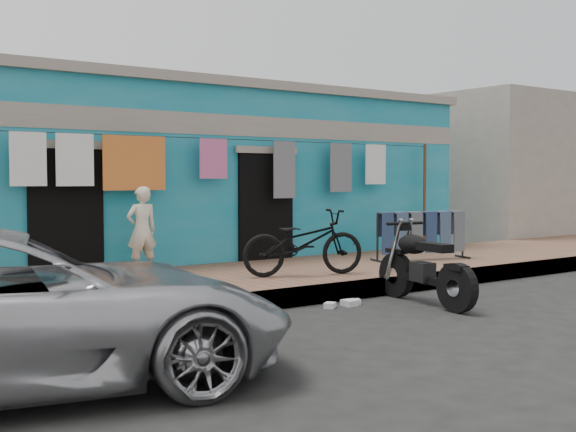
{
  "coord_description": "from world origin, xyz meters",
  "views": [
    {
      "loc": [
        -5.69,
        -5.92,
        1.66
      ],
      "look_at": [
        0.0,
        2.0,
        1.15
      ],
      "focal_mm": 45.0,
      "sensor_mm": 36.0,
      "label": 1
    }
  ],
  "objects_px": {
    "bicycle": "(303,235)",
    "motorcycle": "(425,264)",
    "car": "(0,307)",
    "seated_person": "(142,230)",
    "jeans_rack": "(421,235)"
  },
  "relations": [
    {
      "from": "bicycle",
      "to": "motorcycle",
      "type": "relative_size",
      "value": 1.05
    },
    {
      "from": "car",
      "to": "seated_person",
      "type": "relative_size",
      "value": 3.64
    },
    {
      "from": "seated_person",
      "to": "bicycle",
      "type": "height_order",
      "value": "seated_person"
    },
    {
      "from": "car",
      "to": "bicycle",
      "type": "distance_m",
      "value": 5.45
    },
    {
      "from": "motorcycle",
      "to": "seated_person",
      "type": "bearing_deg",
      "value": 136.67
    },
    {
      "from": "seated_person",
      "to": "motorcycle",
      "type": "xyz_separation_m",
      "value": [
        2.51,
        -3.31,
        -0.36
      ]
    },
    {
      "from": "bicycle",
      "to": "motorcycle",
      "type": "distance_m",
      "value": 1.89
    },
    {
      "from": "seated_person",
      "to": "bicycle",
      "type": "relative_size",
      "value": 0.71
    },
    {
      "from": "seated_person",
      "to": "bicycle",
      "type": "bearing_deg",
      "value": 139.1
    },
    {
      "from": "car",
      "to": "jeans_rack",
      "type": "bearing_deg",
      "value": -57.67
    },
    {
      "from": "car",
      "to": "motorcycle",
      "type": "relative_size",
      "value": 2.74
    },
    {
      "from": "bicycle",
      "to": "jeans_rack",
      "type": "height_order",
      "value": "bicycle"
    },
    {
      "from": "seated_person",
      "to": "jeans_rack",
      "type": "relative_size",
      "value": 0.71
    },
    {
      "from": "bicycle",
      "to": "jeans_rack",
      "type": "bearing_deg",
      "value": -64.64
    },
    {
      "from": "seated_person",
      "to": "jeans_rack",
      "type": "xyz_separation_m",
      "value": [
        4.68,
        -1.15,
        -0.21
      ]
    }
  ]
}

